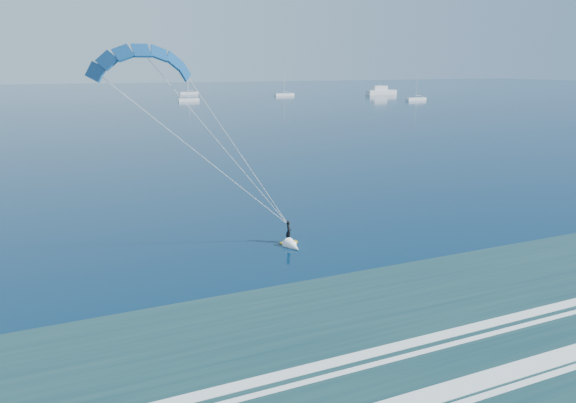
{
  "coord_description": "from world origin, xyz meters",
  "views": [
    {
      "loc": [
        -13.9,
        -9.95,
        14.02
      ],
      "look_at": [
        0.36,
        23.27,
        4.44
      ],
      "focal_mm": 32.0,
      "sensor_mm": 36.0,
      "label": 1
    }
  ],
  "objects_px": {
    "motor_yacht": "(381,91)",
    "sailboat_4": "(189,93)",
    "kitesurfer_rig": "(219,143)",
    "sailboat_3": "(188,100)",
    "sailboat_6": "(416,99)",
    "sailboat_5": "(284,94)"
  },
  "relations": [
    {
      "from": "motor_yacht",
      "to": "sailboat_6",
      "type": "height_order",
      "value": "sailboat_6"
    },
    {
      "from": "motor_yacht",
      "to": "sailboat_5",
      "type": "height_order",
      "value": "sailboat_5"
    },
    {
      "from": "kitesurfer_rig",
      "to": "sailboat_3",
      "type": "xyz_separation_m",
      "value": [
        36.64,
        175.64,
        -8.02
      ]
    },
    {
      "from": "sailboat_6",
      "to": "sailboat_3",
      "type": "bearing_deg",
      "value": 159.9
    },
    {
      "from": "sailboat_4",
      "to": "sailboat_5",
      "type": "bearing_deg",
      "value": -39.02
    },
    {
      "from": "sailboat_3",
      "to": "sailboat_6",
      "type": "height_order",
      "value": "sailboat_6"
    },
    {
      "from": "sailboat_4",
      "to": "kitesurfer_rig",
      "type": "bearing_deg",
      "value": -101.99
    },
    {
      "from": "sailboat_3",
      "to": "sailboat_5",
      "type": "xyz_separation_m",
      "value": [
        51.09,
        20.7,
        0.01
      ]
    },
    {
      "from": "motor_yacht",
      "to": "sailboat_4",
      "type": "relative_size",
      "value": 1.3
    },
    {
      "from": "sailboat_3",
      "to": "sailboat_6",
      "type": "distance_m",
      "value": 94.08
    },
    {
      "from": "sailboat_6",
      "to": "sailboat_4",
      "type": "bearing_deg",
      "value": 132.05
    },
    {
      "from": "motor_yacht",
      "to": "sailboat_5",
      "type": "bearing_deg",
      "value": 168.56
    },
    {
      "from": "sailboat_3",
      "to": "sailboat_4",
      "type": "relative_size",
      "value": 0.94
    },
    {
      "from": "sailboat_3",
      "to": "sailboat_6",
      "type": "bearing_deg",
      "value": -20.1
    },
    {
      "from": "motor_yacht",
      "to": "sailboat_6",
      "type": "bearing_deg",
      "value": -104.29
    },
    {
      "from": "kitesurfer_rig",
      "to": "sailboat_5",
      "type": "height_order",
      "value": "kitesurfer_rig"
    },
    {
      "from": "motor_yacht",
      "to": "kitesurfer_rig",
      "type": "bearing_deg",
      "value": -126.09
    },
    {
      "from": "kitesurfer_rig",
      "to": "sailboat_3",
      "type": "relative_size",
      "value": 1.44
    },
    {
      "from": "sailboat_5",
      "to": "sailboat_6",
      "type": "xyz_separation_m",
      "value": [
        37.26,
        -53.03,
        -0.01
      ]
    },
    {
      "from": "kitesurfer_rig",
      "to": "sailboat_3",
      "type": "distance_m",
      "value": 179.6
    },
    {
      "from": "motor_yacht",
      "to": "sailboat_3",
      "type": "relative_size",
      "value": 1.38
    },
    {
      "from": "sailboat_4",
      "to": "sailboat_5",
      "type": "relative_size",
      "value": 0.94
    }
  ]
}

